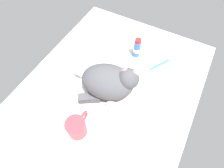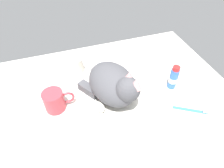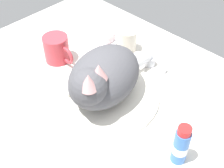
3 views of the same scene
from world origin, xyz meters
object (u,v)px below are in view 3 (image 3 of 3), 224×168
Objects in this scene: rinse_cup at (128,41)px; soap_bar at (104,37)px; faucet at (147,61)px; cat at (102,77)px; coffee_mug at (57,49)px; toothpaste_bottle at (181,145)px.

soap_bar is (-8.67, -2.66, -1.30)cm from rinse_cup.
cat is (0.32, -20.91, 6.64)cm from faucet.
coffee_mug reaches higher than soap_bar.
toothpaste_bottle is at bearing -24.82° from soap_bar.
toothpaste_bottle is (27.94, -22.23, 3.30)cm from faucet.
coffee_mug is at bearing 173.23° from cat.
soap_bar is at bearing 155.18° from toothpaste_bottle.
soap_bar is at bearing -162.95° from rinse_cup.
coffee_mug is 1.62× the size of rinse_cup.
rinse_cup is (12.94, 20.48, -0.61)cm from coffee_mug.
soap_bar is (4.27, 17.82, -1.91)cm from coffee_mug.
soap_bar is (-19.67, -0.21, 0.35)cm from faucet.
coffee_mug is at bearing 175.37° from toothpaste_bottle.
cat is at bearing -6.77° from coffee_mug.
cat reaches higher than rinse_cup.
cat is 3.63× the size of rinse_cup.
cat is at bearing 177.26° from toothpaste_bottle.
rinse_cup is at bearing 147.64° from toothpaste_bottle.
coffee_mug is (-23.94, -18.03, 2.26)cm from faucet.
toothpaste_bottle reaches higher than faucet.
faucet is 19.67cm from soap_bar.
coffee_mug is 24.23cm from rinse_cup.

